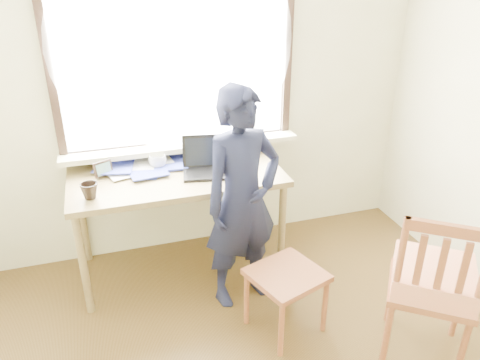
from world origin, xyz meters
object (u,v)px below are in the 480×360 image
object	(u,v)px
mug_white	(158,161)
laptop	(208,164)
mug_dark	(90,191)
side_chair	(433,281)
desk	(177,184)
person	(242,200)
work_chair	(286,281)

from	to	relation	value
mug_white	laptop	bearing A→B (deg)	-26.73
mug_dark	laptop	bearing A→B (deg)	12.54
side_chair	desk	bearing A→B (deg)	133.46
mug_dark	person	xyz separation A→B (m)	(0.97, -0.25, -0.10)
desk	work_chair	size ratio (longest dim) A/B	2.85
mug_dark	person	size ratio (longest dim) A/B	0.07
laptop	side_chair	distance (m)	1.70
mug_dark	side_chair	world-z (taller)	side_chair
desk	laptop	bearing A→B (deg)	-6.84
mug_dark	work_chair	world-z (taller)	mug_dark
mug_white	mug_dark	world-z (taller)	mug_dark
mug_dark	person	bearing A→B (deg)	-14.42
mug_dark	side_chair	xyz separation A→B (m)	(1.88, -1.12, -0.34)
mug_white	work_chair	size ratio (longest dim) A/B	0.24
laptop	mug_white	distance (m)	0.39
mug_white	work_chair	distance (m)	1.31
laptop	mug_white	size ratio (longest dim) A/B	3.17
side_chair	person	size ratio (longest dim) A/B	0.66
mug_white	work_chair	bearing A→B (deg)	-58.00
desk	side_chair	world-z (taller)	side_chair
desk	mug_dark	size ratio (longest dim) A/B	13.29
side_chair	person	distance (m)	1.28
mug_dark	side_chair	size ratio (longest dim) A/B	0.11
mug_white	side_chair	xyz separation A→B (m)	(1.38, -1.48, -0.33)
desk	mug_dark	bearing A→B (deg)	-160.50
laptop	person	xyz separation A→B (m)	(0.13, -0.44, -0.10)
mug_dark	mug_white	bearing A→B (deg)	35.98
mug_white	person	xyz separation A→B (m)	(0.47, -0.61, -0.09)
side_chair	mug_dark	bearing A→B (deg)	149.18
work_chair	person	world-z (taller)	person
laptop	work_chair	bearing A→B (deg)	-70.90
laptop	person	size ratio (longest dim) A/B	0.26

